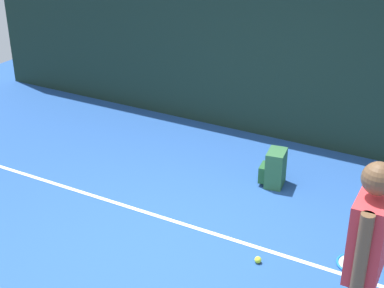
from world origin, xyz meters
name	(u,v)px	position (x,y,z in m)	size (l,w,h in m)	color
ground_plane	(172,252)	(0.00, 0.00, 0.00)	(12.00, 12.00, 0.00)	#234C93
back_fence	(290,52)	(0.00, 3.00, 1.24)	(10.00, 0.10, 2.47)	#192D23
court_line	(196,228)	(0.00, 0.48, 0.00)	(9.00, 0.05, 0.00)	white
tennis_player	(366,259)	(1.87, -0.54, 0.97)	(0.23, 0.53, 1.70)	#2659A5
tennis_racket	(355,262)	(1.60, 0.69, 0.01)	(0.37, 0.63, 0.03)	black
backpack	(274,169)	(0.37, 1.72, 0.21)	(0.32, 0.33, 0.44)	#2D6038
tennis_ball_near_player	(258,260)	(0.79, 0.25, 0.03)	(0.07, 0.07, 0.07)	#CCE033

